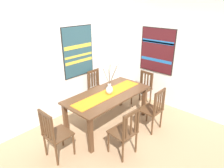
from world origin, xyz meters
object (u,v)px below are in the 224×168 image
chair_3 (125,132)px  chair_4 (55,133)px  painting_on_side_wall (157,51)px  dining_table (108,98)px  chair_2 (143,88)px  chair_0 (153,109)px  chair_1 (97,87)px  centerpiece_vase (109,89)px  painting_on_back_wall (78,52)px

chair_3 → chair_4: (-0.88, 0.85, 0.02)m
chair_3 → painting_on_side_wall: bearing=18.3°
dining_table → chair_2: size_ratio=2.14×
chair_0 → chair_1: 1.71m
chair_0 → painting_on_side_wall: (1.22, 0.70, 0.93)m
centerpiece_vase → chair_2: (1.32, 0.01, -0.42)m
chair_3 → painting_on_side_wall: 2.52m
centerpiece_vase → chair_0: (0.49, -0.80, -0.39)m
centerpiece_vase → painting_on_side_wall: size_ratio=0.60×
painting_on_back_wall → painting_on_side_wall: (1.58, -1.25, -0.05)m
centerpiece_vase → painting_on_side_wall: 1.80m
chair_1 → painting_on_side_wall: painting_on_side_wall is taller
centerpiece_vase → chair_1: 1.10m
chair_4 → painting_on_side_wall: painting_on_side_wall is taller
chair_4 → painting_on_back_wall: size_ratio=0.80×
dining_table → chair_3: size_ratio=2.02×
dining_table → painting_on_side_wall: size_ratio=1.67×
chair_0 → chair_2: (0.83, 0.81, -0.02)m
chair_1 → chair_3: bearing=-119.8°
chair_1 → painting_on_back_wall: (-0.35, 0.25, 0.99)m
painting_on_back_wall → painting_on_side_wall: 2.02m
chair_0 → chair_1: bearing=90.2°
chair_4 → chair_2: bearing=-0.2°
centerpiece_vase → chair_3: 1.06m
centerpiece_vase → painting_on_back_wall: size_ratio=0.56×
chair_1 → chair_2: (0.84, -0.90, -0.02)m
dining_table → chair_1: bearing=60.4°
dining_table → chair_4: (-1.37, -0.01, -0.16)m
chair_2 → painting_on_back_wall: size_ratio=0.74×
chair_2 → chair_4: (-2.71, 0.01, 0.03)m
chair_2 → chair_4: chair_4 is taller
centerpiece_vase → painting_on_back_wall: 1.30m
painting_on_side_wall → chair_2: bearing=164.2°
dining_table → chair_3: chair_3 is taller
chair_2 → painting_on_side_wall: painting_on_side_wall is taller
dining_table → chair_4: size_ratio=1.97×
centerpiece_vase → painting_on_back_wall: bearing=83.5°
centerpiece_vase → chair_3: bearing=-121.2°
chair_0 → chair_2: 1.16m
chair_2 → chair_1: bearing=133.1°
chair_1 → chair_4: size_ratio=0.98×
chair_1 → painting_on_side_wall: size_ratio=0.83×
chair_3 → chair_2: bearing=24.7°
chair_3 → chair_4: 1.22m
centerpiece_vase → chair_2: bearing=0.3°
chair_3 → chair_4: size_ratio=0.97×
centerpiece_vase → painting_on_side_wall: bearing=-3.4°
chair_3 → painting_on_back_wall: (0.64, 1.99, 1.00)m
chair_0 → chair_3: 1.00m
chair_1 → chair_3: chair_1 is taller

